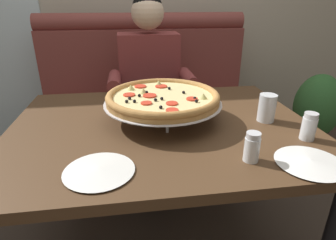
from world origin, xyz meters
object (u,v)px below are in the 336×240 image
Objects in this scene: diner_main at (151,83)px; patio_chair at (4,68)px; pizza at (163,98)px; potted_plant at (316,112)px; plate_near_right at (99,169)px; shaker_pepper_flakes at (252,149)px; shaker_oregano at (309,128)px; drinking_glass at (267,110)px; booth_bench at (147,112)px; plate_near_left at (310,161)px; dining_table at (162,140)px.

diner_main reaches higher than patio_chair.
potted_plant is (1.34, 0.74, -0.44)m from pizza.
pizza is 2.30× the size of plate_near_right.
pizza is 5.00× the size of shaker_pepper_flakes.
pizza reaches higher than shaker_oregano.
booth_bench is at bearing 114.83° from drinking_glass.
patio_chair is at bearing 116.30° from plate_near_right.
drinking_glass is (-0.08, 0.19, 0.01)m from shaker_oregano.
drinking_glass is (0.70, 0.31, 0.04)m from plate_near_right.
patio_chair is (-1.51, 1.51, -0.19)m from diner_main.
diner_main is 2.14m from patio_chair.
pizza reaches higher than shaker_pepper_flakes.
plate_near_left is at bearing -127.52° from potted_plant.
diner_main reaches higher than dining_table.
plate_near_right is (-0.24, -0.34, 0.09)m from dining_table.
patio_chair is at bearing 140.39° from booth_bench.
drinking_glass is at bearing -65.17° from booth_bench.
pizza reaches higher than potted_plant.
dining_table is 1.58m from potted_plant.
dining_table is 0.60m from shaker_oregano.
shaker_pepper_flakes is 0.19m from plate_near_left.
plate_near_left is (0.18, -0.05, -0.03)m from shaker_pepper_flakes.
booth_bench reaches higher than dining_table.
dining_table is 0.70m from diner_main.
pizza is 0.46m from shaker_pepper_flakes.
plate_near_left is 0.68m from plate_near_right.
patio_chair is at bearing 131.21° from drinking_glass.
dining_table is 0.43m from plate_near_right.
booth_bench reaches higher than pizza.
patio_chair is at bearing 124.96° from pizza.
booth_bench reaches higher than shaker_pepper_flakes.
drinking_glass is at bearing 86.97° from plate_near_left.
pizza is (-0.00, -0.65, 0.12)m from diner_main.
dining_table is 5.77× the size of plate_near_right.
plate_near_right is (-0.50, 0.00, -0.03)m from shaker_pepper_flakes.
booth_bench is 1.00m from dining_table.
diner_main is 2.47× the size of pizza.
dining_table is 0.45m from shaker_pepper_flakes.
diner_main is at bearing -176.18° from potted_plant.
plate_near_left is at bearing -93.03° from drinking_glass.
drinking_glass is (0.46, -1.00, 0.38)m from booth_bench.
diner_main is 1.06m from shaker_oregano.
shaker_oregano is (0.53, -0.27, -0.06)m from pizza.
booth_bench is at bearing 101.16° from shaker_pepper_flakes.
booth_bench is 1.01m from pizza.
booth_bench is 1.95m from patio_chair.
booth_bench is 1.36m from shaker_oregano.
pizza is (0.01, -0.92, 0.43)m from booth_bench.
plate_near_left is 0.32× the size of potted_plant.
shaker_pepper_flakes is (0.25, -1.04, 0.06)m from diner_main.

